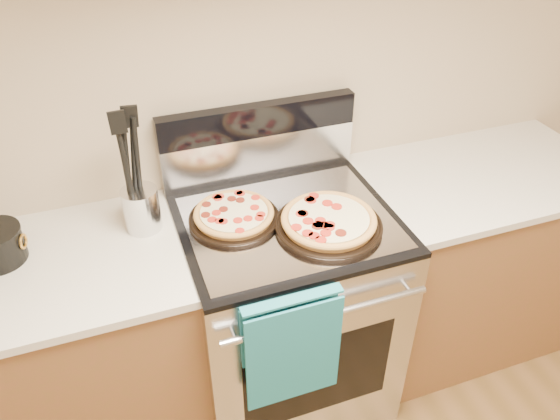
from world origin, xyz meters
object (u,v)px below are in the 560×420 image
object	(u,v)px
range_body	(286,311)
pepperoni_pizza_front	(329,222)
pepperoni_pizza_back	(234,215)
utensil_crock	(142,209)

from	to	relation	value
range_body	pepperoni_pizza_front	xyz separation A→B (m)	(0.11, -0.11, 0.50)
pepperoni_pizza_back	pepperoni_pizza_front	distance (m)	0.33
pepperoni_pizza_back	utensil_crock	xyz separation A→B (m)	(-0.30, 0.09, 0.04)
pepperoni_pizza_back	utensil_crock	world-z (taller)	utensil_crock
pepperoni_pizza_back	utensil_crock	distance (m)	0.31
range_body	pepperoni_pizza_back	bearing A→B (deg)	166.46
utensil_crock	pepperoni_pizza_front	bearing A→B (deg)	-21.80
range_body	utensil_crock	distance (m)	0.73
range_body	pepperoni_pizza_back	world-z (taller)	pepperoni_pizza_back
pepperoni_pizza_back	pepperoni_pizza_front	bearing A→B (deg)	-27.11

